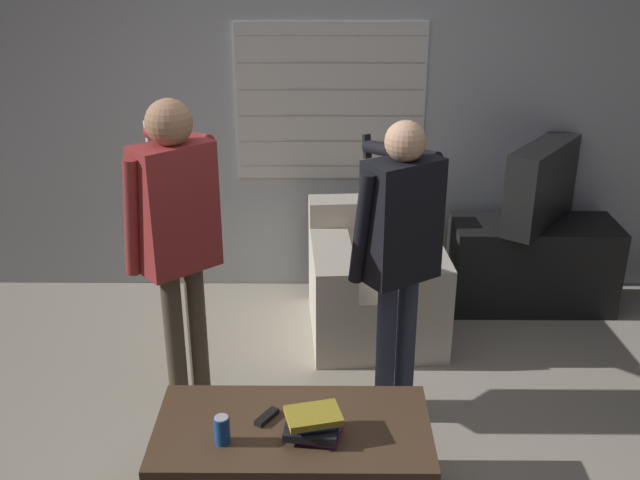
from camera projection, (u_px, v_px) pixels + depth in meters
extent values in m
plane|color=#B2A893|center=(310.00, 471.00, 3.58)|extent=(16.00, 16.00, 0.00)
cube|color=#ADB2B7|center=(315.00, 109.00, 4.94)|extent=(5.20, 0.06, 2.55)
cube|color=silver|center=(331.00, 102.00, 4.88)|extent=(1.23, 0.02, 1.03)
cube|color=#A4A099|center=(330.00, 166.00, 5.04)|extent=(1.21, 0.00, 0.01)
cube|color=#A4A099|center=(331.00, 141.00, 4.97)|extent=(1.21, 0.00, 0.01)
cube|color=#A4A099|center=(331.00, 116.00, 4.91)|extent=(1.21, 0.00, 0.01)
cube|color=#A4A099|center=(331.00, 90.00, 4.84)|extent=(1.21, 0.00, 0.01)
cube|color=#A4A099|center=(331.00, 63.00, 4.77)|extent=(1.21, 0.00, 0.01)
cube|color=#A4A099|center=(331.00, 35.00, 4.70)|extent=(1.21, 0.00, 0.01)
cube|color=beige|center=(375.00, 301.00, 4.72)|extent=(0.85, 0.94, 0.42)
cube|color=beige|center=(370.00, 224.00, 4.89)|extent=(0.80, 0.25, 0.35)
cube|color=beige|center=(421.00, 256.00, 4.62)|extent=(0.30, 0.91, 0.19)
cube|color=beige|center=(331.00, 258.00, 4.59)|extent=(0.30, 0.91, 0.19)
cube|color=brown|center=(293.00, 430.00, 3.22)|extent=(1.19, 0.60, 0.04)
cylinder|color=brown|center=(179.00, 432.00, 3.54)|extent=(0.04, 0.04, 0.39)
cylinder|color=brown|center=(413.00, 433.00, 3.54)|extent=(0.04, 0.04, 0.39)
cube|color=black|center=(531.00, 265.00, 5.01)|extent=(1.08, 0.45, 0.60)
cube|color=black|center=(541.00, 185.00, 4.79)|extent=(0.60, 0.72, 0.53)
cube|color=black|center=(526.00, 182.00, 4.84)|extent=(0.38, 0.52, 0.44)
cylinder|color=#4C4233|center=(175.00, 346.00, 3.82)|extent=(0.10, 0.10, 0.84)
cylinder|color=#4C4233|center=(198.00, 337.00, 3.90)|extent=(0.10, 0.10, 0.84)
cube|color=maroon|center=(176.00, 208.00, 3.57)|extent=(0.41, 0.40, 0.63)
sphere|color=#A87A56|center=(169.00, 122.00, 3.41)|extent=(0.22, 0.22, 0.22)
cylinder|color=maroon|center=(132.00, 218.00, 3.48)|extent=(0.16, 0.17, 0.60)
cylinder|color=maroon|center=(177.00, 137.00, 3.80)|extent=(0.45, 0.50, 0.14)
cube|color=white|center=(149.00, 132.00, 4.03)|extent=(0.06, 0.06, 0.13)
cylinder|color=#33384C|center=(386.00, 351.00, 3.81)|extent=(0.10, 0.10, 0.81)
cylinder|color=#33384C|center=(406.00, 344.00, 3.87)|extent=(0.10, 0.10, 0.81)
cube|color=black|center=(402.00, 221.00, 3.56)|extent=(0.41, 0.37, 0.60)
sphere|color=tan|center=(405.00, 141.00, 3.41)|extent=(0.19, 0.19, 0.19)
cylinder|color=black|center=(362.00, 229.00, 3.50)|extent=(0.14, 0.17, 0.58)
cylinder|color=black|center=(400.00, 152.00, 3.79)|extent=(0.37, 0.52, 0.15)
cube|color=black|center=(367.00, 146.00, 4.03)|extent=(0.06, 0.06, 0.13)
cube|color=#75387F|center=(318.00, 433.00, 3.14)|extent=(0.22, 0.19, 0.03)
cube|color=black|center=(312.00, 429.00, 3.12)|extent=(0.24, 0.19, 0.03)
cube|color=#284C89|center=(314.00, 419.00, 3.13)|extent=(0.19, 0.18, 0.03)
cube|color=gold|center=(313.00, 416.00, 3.11)|extent=(0.26, 0.21, 0.03)
cylinder|color=#194C9E|center=(222.00, 430.00, 3.09)|extent=(0.07, 0.07, 0.12)
cylinder|color=silver|center=(221.00, 418.00, 3.06)|extent=(0.06, 0.06, 0.00)
cube|color=black|center=(267.00, 417.00, 3.25)|extent=(0.11, 0.13, 0.02)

